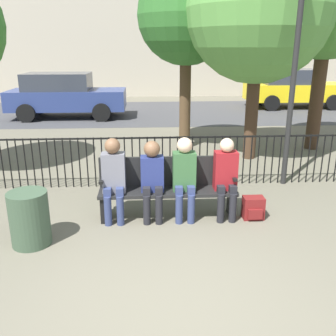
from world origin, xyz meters
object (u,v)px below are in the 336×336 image
object	(u,v)px
seated_person_3	(226,174)
parked_car_0	(294,88)
tree_1	(186,17)
trash_bin	(30,218)
backpack	(253,208)
seated_person_2	(184,174)
seated_person_1	(152,176)
lamp_post	(297,47)
tree_3	(259,9)
parked_car_1	(65,95)
seated_person_0	(114,175)
park_bench	(168,185)

from	to	relation	value
seated_person_3	parked_car_0	world-z (taller)	parked_car_0
tree_1	trash_bin	bearing A→B (deg)	-117.44
seated_person_3	trash_bin	xyz separation A→B (m)	(-2.74, -0.67, -0.33)
seated_person_3	backpack	xyz separation A→B (m)	(0.43, -0.08, -0.53)
seated_person_2	trash_bin	size ratio (longest dim) A/B	1.72
seated_person_1	lamp_post	xyz separation A→B (m)	(2.55, 1.42, 1.81)
tree_3	parked_car_1	bearing A→B (deg)	133.63
seated_person_1	seated_person_3	world-z (taller)	seated_person_3
seated_person_0	seated_person_3	size ratio (longest dim) A/B	1.02
seated_person_2	seated_person_3	world-z (taller)	seated_person_2
lamp_post	parked_car_1	size ratio (longest dim) A/B	0.91
seated_person_2	parked_car_1	xyz separation A→B (m)	(-3.51, 8.84, 0.13)
backpack	parked_car_0	xyz separation A→B (m)	(4.76, 10.84, 0.67)
seated_person_2	tree_3	distance (m)	4.51
park_bench	seated_person_0	size ratio (longest dim) A/B	1.64
park_bench	parked_car_1	xyz separation A→B (m)	(-3.27, 8.72, 0.34)
park_bench	seated_person_1	bearing A→B (deg)	-151.13
park_bench	seated_person_3	bearing A→B (deg)	-8.47
seated_person_1	backpack	distance (m)	1.63
lamp_post	parked_car_1	bearing A→B (deg)	126.95
tree_3	seated_person_2	bearing A→B (deg)	-120.38
park_bench	parked_car_1	distance (m)	9.32
backpack	tree_3	size ratio (longest dim) A/B	0.07
tree_3	parked_car_1	distance (m)	8.18
seated_person_0	parked_car_1	bearing A→B (deg)	105.57
tree_1	parked_car_0	xyz separation A→B (m)	(5.38, 6.52, -2.36)
parked_car_0	trash_bin	xyz separation A→B (m)	(-7.93, -11.42, -0.47)
parked_car_1	park_bench	bearing A→B (deg)	-69.43
seated_person_3	tree_3	size ratio (longest dim) A/B	0.26
park_bench	tree_3	bearing A→B (deg)	55.41
trash_bin	parked_car_1	bearing A→B (deg)	98.38
seated_person_2	backpack	size ratio (longest dim) A/B	3.66
park_bench	seated_person_2	bearing A→B (deg)	-27.93
park_bench	seated_person_1	world-z (taller)	seated_person_1
lamp_post	seated_person_2	bearing A→B (deg)	-145.62
seated_person_3	backpack	bearing A→B (deg)	-10.29
tree_3	seated_person_3	bearing A→B (deg)	-111.32
backpack	seated_person_3	bearing A→B (deg)	169.71
seated_person_3	tree_3	xyz separation A→B (m)	(1.25, 3.20, 2.59)
backpack	seated_person_2	bearing A→B (deg)	175.70
seated_person_0	backpack	distance (m)	2.18
park_bench	seated_person_3	world-z (taller)	seated_person_3
park_bench	seated_person_1	distance (m)	0.33
tree_1	seated_person_1	bearing A→B (deg)	-102.18
seated_person_0	tree_1	bearing A→B (deg)	70.69
tree_1	lamp_post	bearing A→B (deg)	-59.89
parked_car_1	backpack	bearing A→B (deg)	-62.87
seated_person_1	tree_1	size ratio (longest dim) A/B	0.28
seated_person_2	tree_1	size ratio (longest dim) A/B	0.29
lamp_post	trash_bin	size ratio (longest dim) A/B	5.19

